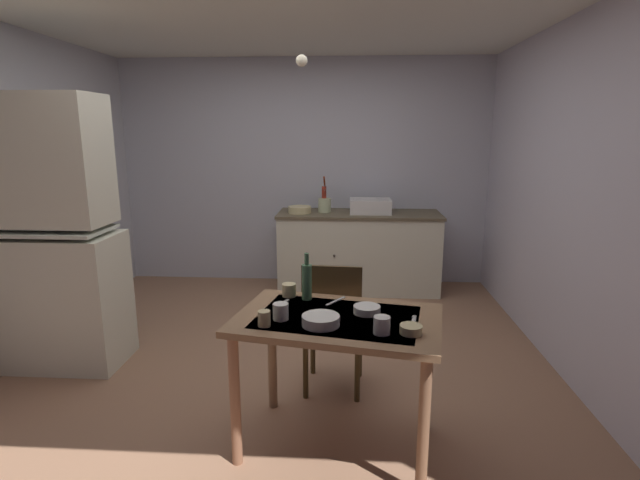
{
  "coord_description": "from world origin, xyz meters",
  "views": [
    {
      "loc": [
        0.53,
        -3.46,
        1.73
      ],
      "look_at": [
        0.32,
        -0.01,
        0.96
      ],
      "focal_mm": 27.22,
      "sensor_mm": 36.0,
      "label": 1
    }
  ],
  "objects_px": {
    "mug_dark": "(281,311)",
    "glass_bottle": "(307,281)",
    "hutch_cabinet": "(55,244)",
    "mixing_bowl_counter": "(300,210)",
    "serving_bowl_wide": "(411,329)",
    "hand_pump": "(324,196)",
    "chair_far_side": "(333,325)",
    "sink_basin": "(370,206)",
    "dining_table": "(337,337)"
  },
  "relations": [
    {
      "from": "hand_pump",
      "to": "chair_far_side",
      "type": "bearing_deg",
      "value": -85.34
    },
    {
      "from": "mixing_bowl_counter",
      "to": "glass_bottle",
      "type": "distance_m",
      "value": 2.5
    },
    {
      "from": "hand_pump",
      "to": "glass_bottle",
      "type": "distance_m",
      "value": 2.58
    },
    {
      "from": "hand_pump",
      "to": "mixing_bowl_counter",
      "type": "bearing_deg",
      "value": -159.85
    },
    {
      "from": "mug_dark",
      "to": "sink_basin",
      "type": "bearing_deg",
      "value": 78.6
    },
    {
      "from": "serving_bowl_wide",
      "to": "glass_bottle",
      "type": "distance_m",
      "value": 0.72
    },
    {
      "from": "dining_table",
      "to": "mug_dark",
      "type": "distance_m",
      "value": 0.34
    },
    {
      "from": "hand_pump",
      "to": "dining_table",
      "type": "xyz_separation_m",
      "value": [
        0.23,
        -2.84,
        -0.38
      ]
    },
    {
      "from": "hand_pump",
      "to": "dining_table",
      "type": "height_order",
      "value": "hand_pump"
    },
    {
      "from": "mixing_bowl_counter",
      "to": "chair_far_side",
      "type": "relative_size",
      "value": 0.27
    },
    {
      "from": "dining_table",
      "to": "serving_bowl_wide",
      "type": "height_order",
      "value": "serving_bowl_wide"
    },
    {
      "from": "dining_table",
      "to": "chair_far_side",
      "type": "xyz_separation_m",
      "value": [
        -0.04,
        0.57,
        -0.17
      ]
    },
    {
      "from": "mixing_bowl_counter",
      "to": "mug_dark",
      "type": "distance_m",
      "value": 2.81
    },
    {
      "from": "hutch_cabinet",
      "to": "mug_dark",
      "type": "distance_m",
      "value": 2.03
    },
    {
      "from": "mixing_bowl_counter",
      "to": "serving_bowl_wide",
      "type": "bearing_deg",
      "value": -73.86
    },
    {
      "from": "dining_table",
      "to": "chair_far_side",
      "type": "distance_m",
      "value": 0.6
    },
    {
      "from": "mixing_bowl_counter",
      "to": "hand_pump",
      "type": "bearing_deg",
      "value": 20.15
    },
    {
      "from": "hand_pump",
      "to": "chair_far_side",
      "type": "height_order",
      "value": "hand_pump"
    },
    {
      "from": "mixing_bowl_counter",
      "to": "serving_bowl_wide",
      "type": "xyz_separation_m",
      "value": [
        0.85,
        -2.94,
        -0.11
      ]
    },
    {
      "from": "hutch_cabinet",
      "to": "dining_table",
      "type": "relative_size",
      "value": 1.67
    },
    {
      "from": "hutch_cabinet",
      "to": "mug_dark",
      "type": "height_order",
      "value": "hutch_cabinet"
    },
    {
      "from": "hutch_cabinet",
      "to": "mug_dark",
      "type": "relative_size",
      "value": 22.9
    },
    {
      "from": "sink_basin",
      "to": "mixing_bowl_counter",
      "type": "bearing_deg",
      "value": -176.26
    },
    {
      "from": "hand_pump",
      "to": "mixing_bowl_counter",
      "type": "height_order",
      "value": "hand_pump"
    },
    {
      "from": "chair_far_side",
      "to": "serving_bowl_wide",
      "type": "distance_m",
      "value": 0.92
    },
    {
      "from": "hutch_cabinet",
      "to": "sink_basin",
      "type": "distance_m",
      "value": 3.04
    },
    {
      "from": "dining_table",
      "to": "serving_bowl_wide",
      "type": "bearing_deg",
      "value": -28.19
    },
    {
      "from": "sink_basin",
      "to": "glass_bottle",
      "type": "relative_size",
      "value": 1.58
    },
    {
      "from": "hutch_cabinet",
      "to": "mixing_bowl_counter",
      "type": "height_order",
      "value": "hutch_cabinet"
    },
    {
      "from": "mixing_bowl_counter",
      "to": "mug_dark",
      "type": "relative_size",
      "value": 2.87
    },
    {
      "from": "sink_basin",
      "to": "mug_dark",
      "type": "bearing_deg",
      "value": -101.4
    },
    {
      "from": "glass_bottle",
      "to": "chair_far_side",
      "type": "bearing_deg",
      "value": 64.55
    },
    {
      "from": "hutch_cabinet",
      "to": "serving_bowl_wide",
      "type": "xyz_separation_m",
      "value": [
        2.45,
        -1.08,
        -0.14
      ]
    },
    {
      "from": "mug_dark",
      "to": "glass_bottle",
      "type": "relative_size",
      "value": 0.31
    },
    {
      "from": "sink_basin",
      "to": "mixing_bowl_counter",
      "type": "xyz_separation_m",
      "value": [
        -0.76,
        -0.05,
        -0.04
      ]
    },
    {
      "from": "serving_bowl_wide",
      "to": "mug_dark",
      "type": "xyz_separation_m",
      "value": [
        -0.66,
        0.14,
        0.02
      ]
    },
    {
      "from": "hand_pump",
      "to": "chair_far_side",
      "type": "distance_m",
      "value": 2.34
    },
    {
      "from": "hand_pump",
      "to": "mug_dark",
      "type": "relative_size",
      "value": 4.49
    },
    {
      "from": "serving_bowl_wide",
      "to": "hutch_cabinet",
      "type": "bearing_deg",
      "value": 156.14
    },
    {
      "from": "hutch_cabinet",
      "to": "chair_far_side",
      "type": "height_order",
      "value": "hutch_cabinet"
    },
    {
      "from": "hand_pump",
      "to": "glass_bottle",
      "type": "height_order",
      "value": "hand_pump"
    },
    {
      "from": "hutch_cabinet",
      "to": "mixing_bowl_counter",
      "type": "bearing_deg",
      "value": 49.24
    },
    {
      "from": "hutch_cabinet",
      "to": "glass_bottle",
      "type": "distance_m",
      "value": 2.0
    },
    {
      "from": "glass_bottle",
      "to": "mug_dark",
      "type": "bearing_deg",
      "value": -108.89
    },
    {
      "from": "chair_far_side",
      "to": "hutch_cabinet",
      "type": "bearing_deg",
      "value": 171.13
    },
    {
      "from": "chair_far_side",
      "to": "mixing_bowl_counter",
      "type": "bearing_deg",
      "value": 101.55
    },
    {
      "from": "hutch_cabinet",
      "to": "serving_bowl_wide",
      "type": "height_order",
      "value": "hutch_cabinet"
    },
    {
      "from": "hand_pump",
      "to": "dining_table",
      "type": "distance_m",
      "value": 2.87
    },
    {
      "from": "hutch_cabinet",
      "to": "sink_basin",
      "type": "height_order",
      "value": "hutch_cabinet"
    },
    {
      "from": "hutch_cabinet",
      "to": "serving_bowl_wide",
      "type": "distance_m",
      "value": 2.68
    }
  ]
}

